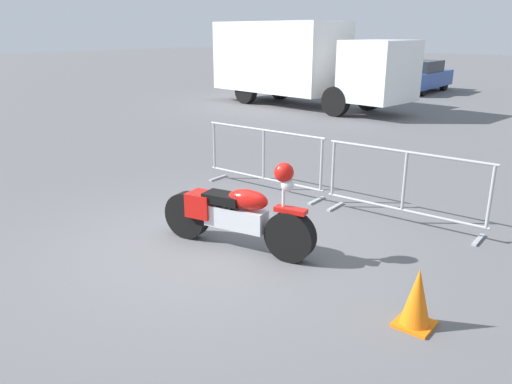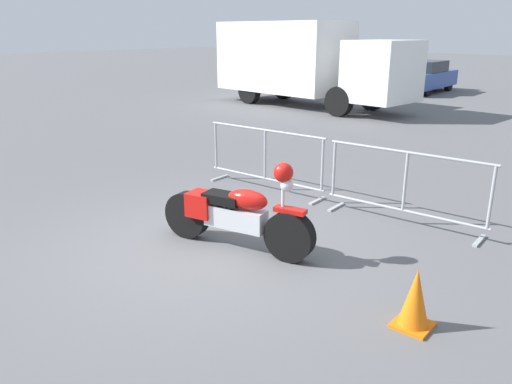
# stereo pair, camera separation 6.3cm
# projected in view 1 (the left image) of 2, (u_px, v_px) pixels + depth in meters

# --- Properties ---
(ground_plane) EXTENTS (120.00, 120.00, 0.00)m
(ground_plane) POSITION_uv_depth(u_px,v_px,m) (204.00, 249.00, 6.34)
(ground_plane) COLOR #5B5B5E
(motorcycle) EXTENTS (2.13, 0.57, 1.21)m
(motorcycle) POSITION_uv_depth(u_px,v_px,m) (236.00, 214.00, 6.25)
(motorcycle) COLOR black
(motorcycle) RESTS_ON ground
(crowd_barrier_near) EXTENTS (2.38, 0.51, 1.07)m
(crowd_barrier_near) POSITION_uv_depth(u_px,v_px,m) (264.00, 158.00, 8.58)
(crowd_barrier_near) COLOR #9EA0A5
(crowd_barrier_near) RESTS_ON ground
(crowd_barrier_far) EXTENTS (2.38, 0.51, 1.07)m
(crowd_barrier_far) POSITION_uv_depth(u_px,v_px,m) (404.00, 186.00, 7.05)
(crowd_barrier_far) COLOR #9EA0A5
(crowd_barrier_far) RESTS_ON ground
(box_truck) EXTENTS (7.89, 3.05, 2.98)m
(box_truck) POSITION_uv_depth(u_px,v_px,m) (298.00, 60.00, 18.06)
(box_truck) COLOR white
(box_truck) RESTS_ON ground
(parked_car_black) EXTENTS (1.82, 4.37, 1.48)m
(parked_car_black) POSITION_uv_depth(u_px,v_px,m) (304.00, 69.00, 25.96)
(parked_car_black) COLOR black
(parked_car_black) RESTS_ON ground
(parked_car_white) EXTENTS (1.76, 4.23, 1.43)m
(parked_car_white) POSITION_uv_depth(u_px,v_px,m) (362.00, 72.00, 24.55)
(parked_car_white) COLOR white
(parked_car_white) RESTS_ON ground
(parked_car_blue) EXTENTS (1.72, 4.13, 1.40)m
(parked_car_blue) POSITION_uv_depth(u_px,v_px,m) (419.00, 76.00, 22.40)
(parked_car_blue) COLOR #284799
(parked_car_blue) RESTS_ON ground
(traffic_cone) EXTENTS (0.34, 0.34, 0.59)m
(traffic_cone) POSITION_uv_depth(u_px,v_px,m) (417.00, 298.00, 4.62)
(traffic_cone) COLOR orange
(traffic_cone) RESTS_ON ground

